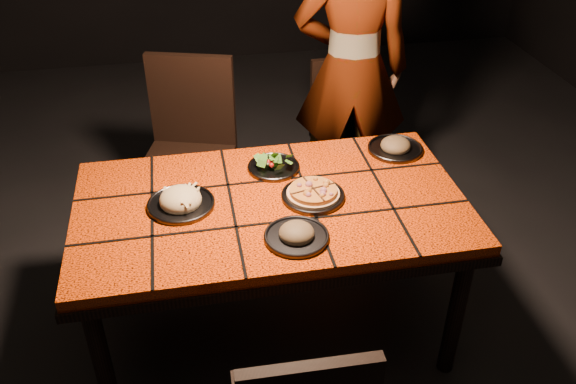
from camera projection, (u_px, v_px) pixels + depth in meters
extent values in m
cube|color=black|center=(273.00, 331.00, 2.94)|extent=(6.00, 7.00, 0.04)
cube|color=#F34507|center=(271.00, 206.00, 2.52)|extent=(1.60, 0.90, 0.05)
cube|color=black|center=(271.00, 215.00, 2.55)|extent=(1.62, 0.92, 0.04)
cylinder|color=black|center=(103.00, 365.00, 2.33)|extent=(0.07, 0.07, 0.66)
cylinder|color=black|center=(456.00, 314.00, 2.55)|extent=(0.07, 0.07, 0.66)
cylinder|color=black|center=(112.00, 245.00, 2.93)|extent=(0.07, 0.07, 0.66)
cylinder|color=black|center=(397.00, 212.00, 3.16)|extent=(0.07, 0.07, 0.66)
cube|color=black|center=(187.00, 164.00, 3.24)|extent=(0.58, 0.58, 0.04)
cube|color=black|center=(192.00, 100.00, 3.25)|extent=(0.45, 0.18, 0.51)
cylinder|color=black|center=(149.00, 221.00, 3.25)|extent=(0.04, 0.04, 0.47)
cylinder|color=black|center=(217.00, 226.00, 3.21)|extent=(0.04, 0.04, 0.47)
cylinder|color=black|center=(168.00, 183.00, 3.55)|extent=(0.04, 0.04, 0.47)
cylinder|color=black|center=(231.00, 187.00, 3.52)|extent=(0.04, 0.04, 0.47)
cube|color=black|center=(352.00, 145.00, 3.53)|extent=(0.42, 0.42, 0.04)
cube|color=black|center=(344.00, 93.00, 3.54)|extent=(0.41, 0.06, 0.44)
cylinder|color=black|center=(331.00, 196.00, 3.49)|extent=(0.03, 0.03, 0.41)
cylinder|color=black|center=(385.00, 189.00, 3.56)|extent=(0.03, 0.03, 0.41)
cylinder|color=black|center=(316.00, 167.00, 3.76)|extent=(0.03, 0.03, 0.41)
cylinder|color=black|center=(366.00, 160.00, 3.82)|extent=(0.03, 0.03, 0.41)
imported|color=brown|center=(352.00, 70.00, 3.33)|extent=(0.71, 0.54, 1.75)
cylinder|color=#38383E|center=(313.00, 196.00, 2.52)|extent=(0.26, 0.26, 0.01)
torus|color=#38383E|center=(313.00, 195.00, 2.52)|extent=(0.26, 0.26, 0.01)
cylinder|color=tan|center=(313.00, 194.00, 2.52)|extent=(0.27, 0.27, 0.01)
cylinder|color=orange|center=(313.00, 191.00, 2.51)|extent=(0.24, 0.24, 0.02)
cylinder|color=#38383E|center=(181.00, 205.00, 2.47)|extent=(0.27, 0.27, 0.01)
torus|color=#38383E|center=(181.00, 203.00, 2.47)|extent=(0.28, 0.28, 0.01)
ellipsoid|color=beige|center=(180.00, 199.00, 2.46)|extent=(0.16, 0.16, 0.09)
cylinder|color=#38383E|center=(274.00, 168.00, 2.71)|extent=(0.23, 0.23, 0.01)
torus|color=#38383E|center=(274.00, 166.00, 2.71)|extent=(0.23, 0.23, 0.01)
cylinder|color=#38383E|center=(297.00, 237.00, 2.30)|extent=(0.25, 0.25, 0.01)
torus|color=#38383E|center=(297.00, 236.00, 2.29)|extent=(0.25, 0.25, 0.01)
ellipsoid|color=brown|center=(297.00, 232.00, 2.28)|extent=(0.15, 0.15, 0.08)
cylinder|color=#38383E|center=(395.00, 149.00, 2.85)|extent=(0.26, 0.26, 0.01)
torus|color=#38383E|center=(395.00, 148.00, 2.84)|extent=(0.26, 0.26, 0.01)
ellipsoid|color=brown|center=(396.00, 144.00, 2.83)|extent=(0.15, 0.15, 0.08)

